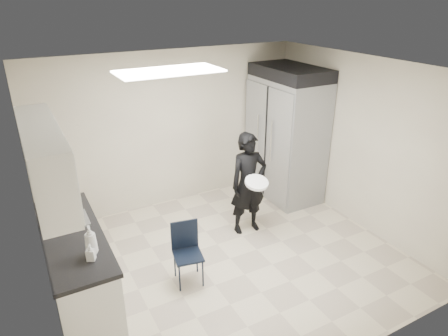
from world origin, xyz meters
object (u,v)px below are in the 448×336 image
lower_counter (78,268)px  man_tuxedo (248,184)px  folding_chair (188,256)px  commercial_fridge (286,139)px

lower_counter → man_tuxedo: man_tuxedo is taller
lower_counter → folding_chair: bearing=-15.8°
lower_counter → commercial_fridge: commercial_fridge is taller
man_tuxedo → folding_chair: bearing=-147.6°
folding_chair → man_tuxedo: 1.52m
commercial_fridge → man_tuxedo: size_ratio=1.33×
lower_counter → man_tuxedo: 2.60m
commercial_fridge → lower_counter: bearing=-164.1°
commercial_fridge → man_tuxedo: bearing=-148.8°
commercial_fridge → folding_chair: (-2.52, -1.43, -0.66)m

